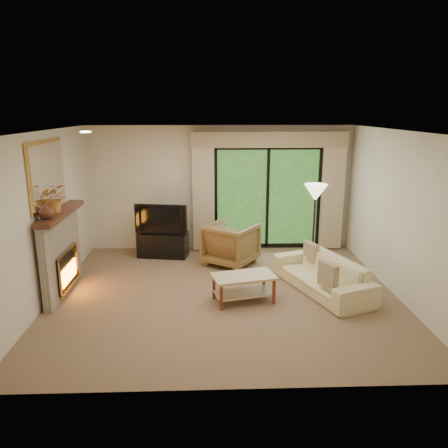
{
  "coord_description": "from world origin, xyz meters",
  "views": [
    {
      "loc": [
        -0.26,
        -6.57,
        2.91
      ],
      "look_at": [
        0.0,
        0.3,
        1.1
      ],
      "focal_mm": 35.0,
      "sensor_mm": 36.0,
      "label": 1
    }
  ],
  "objects_px": {
    "media_console": "(163,244)",
    "sofa": "(322,274)",
    "coffee_table": "(244,288)",
    "armchair": "(231,244)"
  },
  "relations": [
    {
      "from": "media_console",
      "to": "sofa",
      "type": "bearing_deg",
      "value": -24.52
    },
    {
      "from": "armchair",
      "to": "coffee_table",
      "type": "height_order",
      "value": "armchair"
    },
    {
      "from": "media_console",
      "to": "sofa",
      "type": "height_order",
      "value": "sofa"
    },
    {
      "from": "media_console",
      "to": "sofa",
      "type": "xyz_separation_m",
      "value": [
        2.78,
        -1.86,
        0.03
      ]
    },
    {
      "from": "sofa",
      "to": "coffee_table",
      "type": "distance_m",
      "value": 1.37
    },
    {
      "from": "armchair",
      "to": "sofa",
      "type": "distance_m",
      "value": 1.97
    },
    {
      "from": "media_console",
      "to": "coffee_table",
      "type": "xyz_separation_m",
      "value": [
        1.46,
        -2.22,
        -0.03
      ]
    },
    {
      "from": "armchair",
      "to": "coffee_table",
      "type": "bearing_deg",
      "value": 127.72
    },
    {
      "from": "media_console",
      "to": "coffee_table",
      "type": "height_order",
      "value": "media_console"
    },
    {
      "from": "coffee_table",
      "to": "sofa",
      "type": "bearing_deg",
      "value": 1.55
    }
  ]
}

